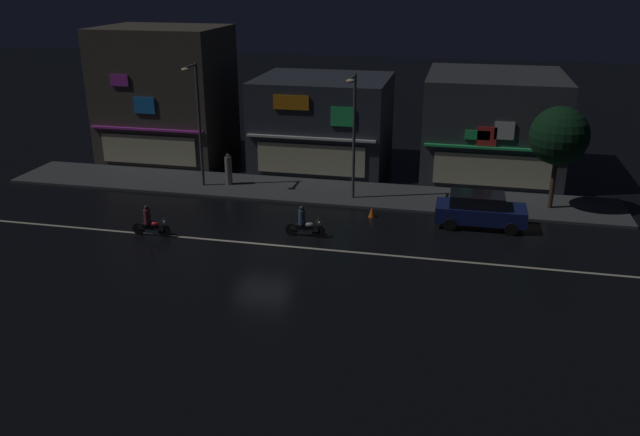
# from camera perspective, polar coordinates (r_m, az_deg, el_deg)

# --- Properties ---
(ground_plane) EXTENTS (140.00, 140.00, 0.00)m
(ground_plane) POSITION_cam_1_polar(r_m,az_deg,el_deg) (29.79, -5.15, -2.31)
(ground_plane) COLOR black
(lane_divider_stripe) EXTENTS (32.83, 0.16, 0.01)m
(lane_divider_stripe) POSITION_cam_1_polar(r_m,az_deg,el_deg) (29.79, -5.15, -2.30)
(lane_divider_stripe) COLOR beige
(lane_divider_stripe) RESTS_ON ground
(sidewalk_far) EXTENTS (34.56, 4.21, 0.14)m
(sidewalk_far) POSITION_cam_1_polar(r_m,az_deg,el_deg) (36.73, -1.57, 2.45)
(sidewalk_far) COLOR #424447
(sidewalk_far) RESTS_ON ground
(storefront_left_block) EXTENTS (7.79, 6.30, 8.45)m
(storefront_left_block) POSITION_cam_1_polar(r_m,az_deg,el_deg) (43.93, -13.41, 10.56)
(storefront_left_block) COLOR #4C443A
(storefront_left_block) RESTS_ON ground
(storefront_center_block) EXTENTS (7.97, 8.53, 6.03)m
(storefront_center_block) POSITION_cam_1_polar(r_m,az_deg,el_deg) (41.05, 14.92, 8.00)
(storefront_center_block) COLOR #383A3F
(storefront_center_block) RESTS_ON ground
(storefront_right_block) EXTENTS (8.10, 7.13, 5.58)m
(storefront_right_block) POSITION_cam_1_polar(r_m,az_deg,el_deg) (41.25, 0.27, 8.44)
(storefront_right_block) COLOR #2D333D
(storefront_right_block) RESTS_ON ground
(streetlamp_west) EXTENTS (0.44, 1.64, 6.94)m
(streetlamp_west) POSITION_cam_1_polar(r_m,az_deg,el_deg) (36.79, -10.75, 8.87)
(streetlamp_west) COLOR #47494C
(streetlamp_west) RESTS_ON sidewalk_far
(streetlamp_mid) EXTENTS (0.44, 1.64, 6.70)m
(streetlamp_mid) POSITION_cam_1_polar(r_m,az_deg,el_deg) (34.08, 2.97, 8.04)
(streetlamp_mid) COLOR #47494C
(streetlamp_mid) RESTS_ON sidewalk_far
(pedestrian_on_sidewalk) EXTENTS (0.41, 0.41, 1.85)m
(pedestrian_on_sidewalk) POSITION_cam_1_polar(r_m,az_deg,el_deg) (37.72, -8.07, 4.22)
(pedestrian_on_sidewalk) COLOR gray
(pedestrian_on_sidewalk) RESTS_ON sidewalk_far
(street_tree) EXTENTS (2.97, 2.97, 5.32)m
(street_tree) POSITION_cam_1_polar(r_m,az_deg,el_deg) (34.88, 20.32, 6.79)
(street_tree) COLOR #473323
(street_tree) RESTS_ON sidewalk_far
(parked_car_near_kerb) EXTENTS (4.30, 1.98, 1.67)m
(parked_car_near_kerb) POSITION_cam_1_polar(r_m,az_deg,el_deg) (32.38, 13.86, 0.73)
(parked_car_near_kerb) COLOR navy
(parked_car_near_kerb) RESTS_ON ground
(motorcycle_lead) EXTENTS (1.90, 0.60, 1.52)m
(motorcycle_lead) POSITION_cam_1_polar(r_m,az_deg,el_deg) (31.41, -14.76, -0.44)
(motorcycle_lead) COLOR black
(motorcycle_lead) RESTS_ON ground
(motorcycle_following) EXTENTS (1.90, 0.60, 1.52)m
(motorcycle_following) POSITION_cam_1_polar(r_m,az_deg,el_deg) (30.31, -1.43, -0.51)
(motorcycle_following) COLOR black
(motorcycle_following) RESTS_ON ground
(traffic_cone) EXTENTS (0.36, 0.36, 0.55)m
(traffic_cone) POSITION_cam_1_polar(r_m,az_deg,el_deg) (32.94, 4.59, 0.55)
(traffic_cone) COLOR orange
(traffic_cone) RESTS_ON ground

